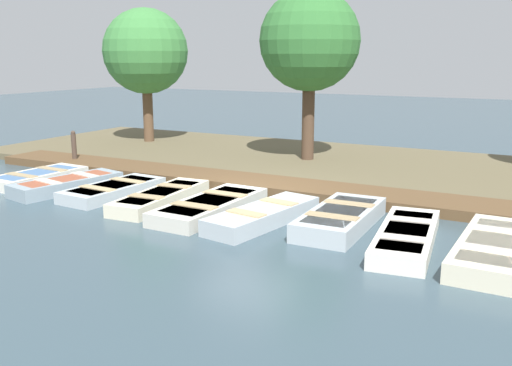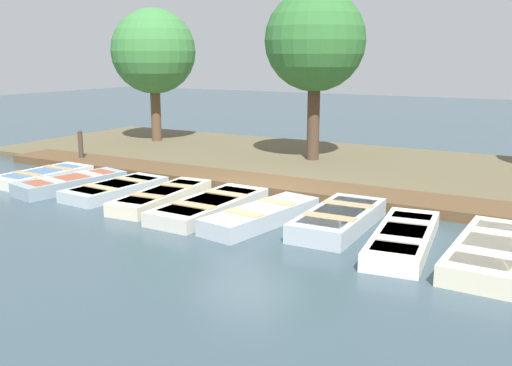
# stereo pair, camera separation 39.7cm
# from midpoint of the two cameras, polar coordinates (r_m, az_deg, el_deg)

# --- Properties ---
(ground_plane) EXTENTS (80.00, 80.00, 0.00)m
(ground_plane) POSITION_cam_midpoint_polar(r_m,az_deg,el_deg) (14.58, 0.11, -1.72)
(ground_plane) COLOR #384C56
(shore_bank) EXTENTS (8.00, 24.00, 0.22)m
(shore_bank) POSITION_cam_midpoint_polar(r_m,az_deg,el_deg) (18.97, 7.58, 1.88)
(shore_bank) COLOR brown
(shore_bank) RESTS_ON ground_plane
(dock_walkway) EXTENTS (1.57, 19.49, 0.25)m
(dock_walkway) POSITION_cam_midpoint_polar(r_m,az_deg,el_deg) (15.65, 2.42, -0.26)
(dock_walkway) COLOR brown
(dock_walkway) RESTS_ON ground_plane
(rowboat_0) EXTENTS (2.86, 1.36, 0.33)m
(rowboat_0) POSITION_cam_midpoint_polar(r_m,az_deg,el_deg) (17.81, -19.93, 0.69)
(rowboat_0) COLOR silver
(rowboat_0) RESTS_ON ground_plane
(rowboat_1) EXTENTS (3.15, 1.60, 0.38)m
(rowboat_1) POSITION_cam_midpoint_polar(r_m,az_deg,el_deg) (16.43, -17.35, 0.01)
(rowboat_1) COLOR #8C9EA8
(rowboat_1) RESTS_ON ground_plane
(rowboat_2) EXTENTS (2.93, 1.37, 0.33)m
(rowboat_2) POSITION_cam_midpoint_polar(r_m,az_deg,el_deg) (15.51, -13.14, -0.57)
(rowboat_2) COLOR #B2BCC1
(rowboat_2) RESTS_ON ground_plane
(rowboat_3) EXTENTS (3.32, 1.18, 0.34)m
(rowboat_3) POSITION_cam_midpoint_polar(r_m,az_deg,el_deg) (14.41, -8.60, -1.35)
(rowboat_3) COLOR beige
(rowboat_3) RESTS_ON ground_plane
(rowboat_4) EXTENTS (3.42, 1.30, 0.35)m
(rowboat_4) POSITION_cam_midpoint_polar(r_m,az_deg,el_deg) (13.40, -3.77, -2.28)
(rowboat_4) COLOR beige
(rowboat_4) RESTS_ON ground_plane
(rowboat_5) EXTENTS (3.25, 1.47, 0.38)m
(rowboat_5) POSITION_cam_midpoint_polar(r_m,az_deg,el_deg) (12.52, 1.46, -3.24)
(rowboat_5) COLOR #B2BCC1
(rowboat_5) RESTS_ON ground_plane
(rowboat_6) EXTENTS (3.05, 1.27, 0.41)m
(rowboat_6) POSITION_cam_midpoint_polar(r_m,az_deg,el_deg) (12.34, 9.21, -3.56)
(rowboat_6) COLOR #B2BCC1
(rowboat_6) RESTS_ON ground_plane
(rowboat_7) EXTENTS (3.44, 1.40, 0.35)m
(rowboat_7) POSITION_cam_midpoint_polar(r_m,az_deg,el_deg) (11.45, 15.49, -5.33)
(rowboat_7) COLOR silver
(rowboat_7) RESTS_ON ground_plane
(rowboat_8) EXTENTS (3.40, 1.28, 0.39)m
(rowboat_8) POSITION_cam_midpoint_polar(r_m,az_deg,el_deg) (11.16, 23.46, -6.30)
(rowboat_8) COLOR beige
(rowboat_8) RESTS_ON ground_plane
(mooring_post_near) EXTENTS (0.16, 0.16, 1.19)m
(mooring_post_near) POSITION_cam_midpoint_polar(r_m,az_deg,el_deg) (19.97, -16.58, 3.43)
(mooring_post_near) COLOR #47382D
(mooring_post_near) RESTS_ON ground_plane
(park_tree_far_left) EXTENTS (3.33, 3.33, 5.44)m
(park_tree_far_left) POSITION_cam_midpoint_polar(r_m,az_deg,el_deg) (23.40, -9.72, 12.79)
(park_tree_far_left) COLOR brown
(park_tree_far_left) RESTS_ON ground_plane
(park_tree_left) EXTENTS (3.24, 3.24, 5.71)m
(park_tree_left) POSITION_cam_midpoint_polar(r_m,az_deg,el_deg) (18.88, 6.55, 13.87)
(park_tree_left) COLOR #4C3828
(park_tree_left) RESTS_ON ground_plane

